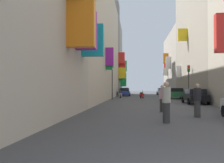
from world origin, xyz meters
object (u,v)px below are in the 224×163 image
Objects in this scene: pedestrian_near_right at (166,102)px; traffic_light_near_corner at (112,74)px; parked_car_silver at (162,91)px; pedestrian_crossing at (197,100)px; parked_car_blue at (125,92)px; parked_car_green at (175,93)px; traffic_light_far_corner at (189,76)px; parked_car_black at (195,96)px; scooter_silver at (121,95)px; pedestrian_near_left at (162,98)px; parked_car_grey at (124,91)px; scooter_red at (142,95)px; scooter_white at (162,94)px.

traffic_light_near_corner is at bearing 101.55° from pedestrian_near_right.
pedestrian_crossing is at bearing -93.02° from parked_car_silver.
parked_car_blue reaches higher than parked_car_silver.
traffic_light_far_corner reaches higher than parked_car_green.
pedestrian_crossing is at bearing -99.76° from traffic_light_far_corner.
parked_car_green is at bearing 84.42° from pedestrian_crossing.
pedestrian_near_right is 0.43× the size of traffic_light_far_corner.
parked_car_black is 2.50× the size of pedestrian_near_right.
parked_car_green is 0.96× the size of parked_car_black.
pedestrian_crossing reaches higher than scooter_silver.
traffic_light_near_corner reaches higher than pedestrian_near_left.
traffic_light_far_corner is (0.89, -22.93, 2.09)m from parked_car_silver.
parked_car_grey is 0.84× the size of traffic_light_near_corner.
traffic_light_far_corner is at bearing -61.15° from parked_car_blue.
parked_car_silver is at bearing 75.63° from scooter_red.
pedestrian_near_left is at bearing -87.59° from scooter_red.
parked_car_grey is at bearing 105.90° from parked_car_black.
pedestrian_near_left reaches higher than parked_car_blue.
parked_car_blue is 2.52× the size of pedestrian_near_left.
scooter_white is 23.82m from pedestrian_near_left.
parked_car_black is at bearing -70.28° from parked_car_blue.
pedestrian_crossing is 1.03× the size of pedestrian_near_left.
parked_car_silver is 7.79m from parked_car_grey.
traffic_light_near_corner reaches higher than scooter_silver.
parked_car_silver is 0.90× the size of parked_car_black.
pedestrian_near_left is at bearing -83.72° from parked_car_grey.
parked_car_blue is at bearing 126.40° from parked_car_green.
parked_car_black is at bearing -40.37° from traffic_light_near_corner.
parked_car_silver is 23.52m from traffic_light_near_corner.
pedestrian_near_right reaches higher than pedestrian_near_left.
scooter_white is 4.70m from scooter_red.
pedestrian_crossing is at bearing -91.63° from scooter_white.
traffic_light_far_corner is at bearing 72.98° from pedestrian_near_left.
parked_car_silver is at bearing 86.98° from pedestrian_crossing.
parked_car_silver is at bearing 69.22° from traffic_light_near_corner.
parked_car_green is 7.75m from scooter_silver.
parked_car_black is 2.65× the size of pedestrian_near_left.
parked_car_green is 2.23× the size of scooter_white.
pedestrian_crossing is 18.00m from traffic_light_far_corner.
parked_car_blue is 30.06m from pedestrian_near_left.
parked_car_black is at bearing -57.87° from scooter_silver.
scooter_silver is 1.03× the size of scooter_white.
traffic_light_far_corner is (0.65, 6.20, 2.09)m from parked_car_black.
parked_car_grey is 16.64m from scooter_red.
pedestrian_near_right is 20.68m from traffic_light_far_corner.
pedestrian_near_left reaches higher than scooter_white.
parked_car_blue is at bearing 134.17° from scooter_white.
pedestrian_near_right is at bearing -78.45° from traffic_light_near_corner.
parked_car_silver is at bearing 84.69° from pedestrian_near_right.
traffic_light_near_corner is at bearing -131.72° from scooter_white.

